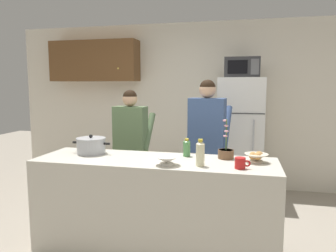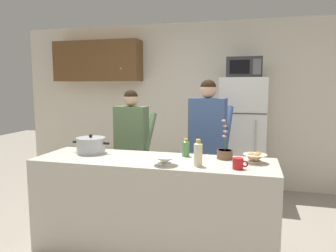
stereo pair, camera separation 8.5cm
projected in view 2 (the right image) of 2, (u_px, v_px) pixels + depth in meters
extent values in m
plane|color=#9E9384|center=(154.00, 251.00, 3.14)|extent=(14.00, 14.00, 0.00)
cube|color=silver|center=(195.00, 105.00, 5.18)|extent=(6.00, 0.12, 2.60)
cube|color=brown|center=(98.00, 61.00, 5.27)|extent=(1.47, 0.34, 0.65)
sphere|color=gold|center=(121.00, 68.00, 5.00)|extent=(0.03, 0.03, 0.03)
cube|color=beige|center=(154.00, 206.00, 3.08)|extent=(2.28, 0.68, 0.92)
cube|color=white|center=(242.00, 138.00, 4.61)|extent=(0.64, 0.64, 1.72)
cube|color=#333333|center=(242.00, 114.00, 4.25)|extent=(0.63, 0.01, 0.01)
cylinder|color=#B2B2B7|center=(255.00, 149.00, 4.24)|extent=(0.02, 0.02, 0.78)
cube|color=#2D2D30|center=(244.00, 68.00, 4.46)|extent=(0.48, 0.36, 0.28)
cube|color=black|center=(240.00, 67.00, 4.30)|extent=(0.26, 0.01, 0.18)
cube|color=#59595B|center=(257.00, 67.00, 4.24)|extent=(0.11, 0.01, 0.21)
cylinder|color=#33384C|center=(137.00, 184.00, 4.01)|extent=(0.11, 0.11, 0.76)
cylinder|color=#33384C|center=(127.00, 183.00, 4.05)|extent=(0.11, 0.11, 0.76)
cube|color=#59724C|center=(131.00, 131.00, 3.94)|extent=(0.41, 0.22, 0.60)
sphere|color=#D8A884|center=(131.00, 99.00, 3.89)|extent=(0.18, 0.18, 0.18)
sphere|color=black|center=(131.00, 97.00, 3.89)|extent=(0.17, 0.17, 0.17)
cylinder|color=#59724C|center=(150.00, 132.00, 4.00)|extent=(0.10, 0.36, 0.46)
cylinder|color=#59724C|center=(121.00, 130.00, 4.12)|extent=(0.10, 0.36, 0.46)
cylinder|color=black|center=(213.00, 186.00, 3.85)|extent=(0.11, 0.11, 0.82)
cylinder|color=black|center=(201.00, 185.00, 3.90)|extent=(0.11, 0.11, 0.82)
cube|color=#3F598C|center=(208.00, 126.00, 3.78)|extent=(0.45, 0.25, 0.65)
sphere|color=#D8A884|center=(208.00, 90.00, 3.73)|extent=(0.20, 0.20, 0.20)
sphere|color=black|center=(208.00, 88.00, 3.72)|extent=(0.19, 0.19, 0.19)
cylinder|color=#3F598C|center=(227.00, 127.00, 3.82)|extent=(0.12, 0.39, 0.50)
cylinder|color=#3F598C|center=(193.00, 125.00, 3.97)|extent=(0.12, 0.39, 0.50)
cylinder|color=#ADAFB5|center=(91.00, 146.00, 3.28)|extent=(0.29, 0.29, 0.15)
cylinder|color=#ADAFB5|center=(91.00, 138.00, 3.27)|extent=(0.30, 0.30, 0.02)
sphere|color=black|center=(91.00, 136.00, 3.27)|extent=(0.04, 0.04, 0.04)
cube|color=black|center=(76.00, 142.00, 3.32)|extent=(0.06, 0.02, 0.02)
cube|color=black|center=(106.00, 143.00, 3.23)|extent=(0.06, 0.02, 0.02)
cylinder|color=red|center=(238.00, 163.00, 2.66)|extent=(0.09, 0.09, 0.10)
torus|color=red|center=(245.00, 164.00, 2.64)|extent=(0.06, 0.01, 0.06)
cylinder|color=beige|center=(255.00, 162.00, 2.87)|extent=(0.12, 0.12, 0.02)
cone|color=beige|center=(255.00, 158.00, 2.87)|extent=(0.21, 0.21, 0.06)
sphere|color=tan|center=(251.00, 156.00, 2.85)|extent=(0.07, 0.07, 0.07)
sphere|color=tan|center=(258.00, 155.00, 2.88)|extent=(0.07, 0.07, 0.07)
sphere|color=tan|center=(256.00, 157.00, 2.83)|extent=(0.07, 0.07, 0.07)
cylinder|color=white|center=(165.00, 164.00, 2.79)|extent=(0.12, 0.12, 0.02)
cone|color=white|center=(165.00, 160.00, 2.79)|extent=(0.22, 0.22, 0.06)
cylinder|color=#4C8C4C|center=(186.00, 149.00, 3.13)|extent=(0.07, 0.07, 0.15)
cone|color=#4C8C4C|center=(186.00, 141.00, 3.12)|extent=(0.07, 0.07, 0.02)
cylinder|color=gold|center=(186.00, 140.00, 3.12)|extent=(0.04, 0.04, 0.02)
cylinder|color=beige|center=(198.00, 155.00, 2.75)|extent=(0.08, 0.08, 0.19)
cone|color=beige|center=(198.00, 142.00, 2.73)|extent=(0.08, 0.08, 0.03)
cylinder|color=gold|center=(198.00, 140.00, 2.73)|extent=(0.04, 0.04, 0.02)
cylinder|color=brown|center=(225.00, 154.00, 3.03)|extent=(0.15, 0.15, 0.09)
cylinder|color=#38281E|center=(225.00, 150.00, 3.03)|extent=(0.14, 0.14, 0.01)
cylinder|color=#4C7238|center=(225.00, 135.00, 3.01)|extent=(0.01, 0.03, 0.29)
ellipsoid|color=pink|center=(224.00, 136.00, 3.01)|extent=(0.04, 0.03, 0.02)
ellipsoid|color=pink|center=(225.00, 131.00, 2.99)|extent=(0.04, 0.03, 0.02)
ellipsoid|color=pink|center=(225.00, 126.00, 3.00)|extent=(0.04, 0.03, 0.02)
ellipsoid|color=pink|center=(224.00, 121.00, 3.01)|extent=(0.04, 0.03, 0.02)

